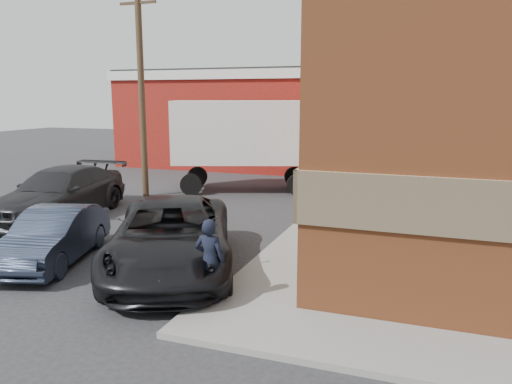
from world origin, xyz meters
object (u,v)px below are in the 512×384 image
Objects in this scene: suv_a at (171,237)px; sedan at (54,236)px; warehouse at (265,118)px; box_truck at (263,140)px; utility_pole at (141,80)px; suv_b at (60,193)px; man at (210,260)px.

sedan is at bearing 164.06° from suv_a.
warehouse reaches higher than box_truck.
warehouse reaches higher than suv_a.
utility_pole is 5.62m from box_truck.
sedan is 5.04m from suv_b.
sedan is at bearing -73.06° from utility_pole.
utility_pole is 10.21m from suv_a.
suv_b is (-6.26, 3.42, 0.01)m from suv_a.
box_truck is at bearing 72.36° from suv_a.
man is at bearing -95.08° from box_truck.
suv_b is at bearing -99.70° from utility_pole.
box_truck reaches higher than suv_b.
man is 0.28× the size of suv_a.
man is 12.46m from box_truck.
suv_b is at bearing 126.49° from suv_a.
man is (5.80, -20.25, -1.85)m from warehouse.
box_truck is (4.22, 2.75, -2.48)m from utility_pole.
suv_a is (5.54, -7.64, -3.91)m from utility_pole.
warehouse is 11.27m from utility_pole.
suv_a is at bearing -7.85° from sedan.
sedan is at bearing -118.61° from box_truck.
utility_pole is 9.41m from sedan.
box_truck is (-3.08, 12.00, 1.31)m from man.
man is (7.30, -9.25, -3.79)m from utility_pole.
warehouse is at bearing 76.12° from suv_b.
warehouse reaches higher than man.
box_truck is (-1.31, 10.39, 1.43)m from suv_a.
man is 0.41× the size of sedan.
sedan is at bearing -56.27° from suv_b.
sedan is 0.70× the size of suv_b.
suv_a is 10.57m from box_truck.
man is 9.47m from suv_b.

